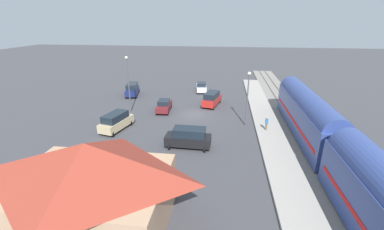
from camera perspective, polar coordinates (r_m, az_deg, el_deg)
The scene contains 13 objects.
ground_plane at distance 37.37m, azimuth 0.44°, elevation 0.16°, with size 200.00×200.00×0.00m, color #424247.
railway_track at distance 38.34m, azimuth 21.69°, elevation -0.67°, with size 4.80×70.00×0.30m.
platform at distance 37.51m, azimuth 15.78°, elevation -0.32°, with size 3.20×46.00×0.30m.
station_building at distance 18.13m, azimuth -21.84°, elevation -14.10°, with size 10.55×7.94×6.07m.
pedestrian_on_platform at distance 32.29m, azimuth 16.38°, elevation -1.65°, with size 0.36×0.36×1.71m.
suv_black at distance 27.49m, azimuth -0.78°, elevation -5.05°, with size 4.95×2.51×2.22m.
sedan_maroon at distance 38.65m, azimuth -6.29°, elevation 2.12°, with size 2.12×4.61×1.74m.
suv_tan at distance 33.14m, azimuth -16.65°, elevation -1.35°, with size 3.02×5.22×2.22m.
suv_red at distance 41.00m, azimuth 4.45°, elevation 3.67°, with size 3.08×5.23×2.22m.
sedan_white at distance 49.17m, azimuth 2.14°, elevation 6.26°, with size 2.36×4.69×1.74m.
suv_navy at distance 47.83m, azimuth -13.26°, elevation 5.64°, with size 2.92×5.20×2.22m.
light_pole_near_platform at distance 32.74m, azimuth 12.39°, elevation 5.02°, with size 0.44×0.44×7.09m.
light_pole_lot_center at distance 38.31m, azimuth -14.13°, elevation 8.07°, with size 0.44×0.44×8.24m.
Camera 1 is at (-4.27, 34.75, 13.05)m, focal length 23.81 mm.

